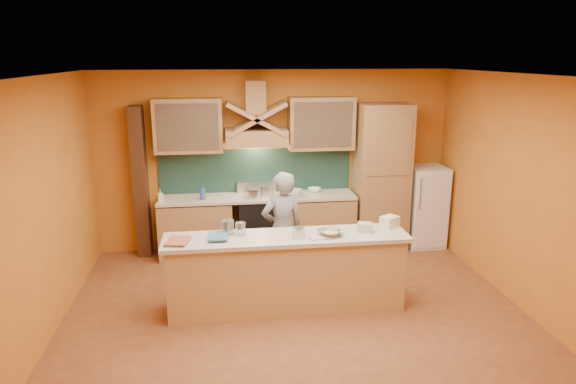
{
  "coord_description": "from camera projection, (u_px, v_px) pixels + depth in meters",
  "views": [
    {
      "loc": [
        -0.84,
        -5.37,
        3.01
      ],
      "look_at": [
        -0.0,
        0.9,
        1.32
      ],
      "focal_mm": 32.0,
      "sensor_mm": 36.0,
      "label": 1
    }
  ],
  "objects": [
    {
      "name": "floor",
      "position": [
        298.0,
        320.0,
        6.03
      ],
      "size": [
        5.5,
        5.0,
        0.01
      ],
      "primitive_type": "cube",
      "color": "brown",
      "rests_on": "ground"
    },
    {
      "name": "ceiling",
      "position": [
        300.0,
        76.0,
        5.3
      ],
      "size": [
        5.5,
        5.0,
        0.01
      ],
      "primitive_type": "cube",
      "color": "white",
      "rests_on": "wall_back"
    },
    {
      "name": "wall_back",
      "position": [
        275.0,
        161.0,
        8.06
      ],
      "size": [
        5.5,
        0.02,
        2.8
      ],
      "primitive_type": "cube",
      "color": "orange",
      "rests_on": "floor"
    },
    {
      "name": "wall_front",
      "position": [
        358.0,
        316.0,
        3.27
      ],
      "size": [
        5.5,
        0.02,
        2.8
      ],
      "primitive_type": "cube",
      "color": "orange",
      "rests_on": "floor"
    },
    {
      "name": "wall_left",
      "position": [
        37.0,
        216.0,
        5.32
      ],
      "size": [
        0.02,
        5.0,
        2.8
      ],
      "primitive_type": "cube",
      "color": "orange",
      "rests_on": "floor"
    },
    {
      "name": "wall_right",
      "position": [
        530.0,
        197.0,
        6.02
      ],
      "size": [
        0.02,
        5.0,
        2.8
      ],
      "primitive_type": "cube",
      "color": "orange",
      "rests_on": "floor"
    },
    {
      "name": "base_cabinet_left",
      "position": [
        196.0,
        229.0,
        7.86
      ],
      "size": [
        1.1,
        0.6,
        0.86
      ],
      "primitive_type": "cube",
      "color": "#A97D4D",
      "rests_on": "floor"
    },
    {
      "name": "base_cabinet_right",
      "position": [
        318.0,
        224.0,
        8.11
      ],
      "size": [
        1.1,
        0.6,
        0.86
      ],
      "primitive_type": "cube",
      "color": "#A97D4D",
      "rests_on": "floor"
    },
    {
      "name": "counter_top",
      "position": [
        258.0,
        197.0,
        7.86
      ],
      "size": [
        3.0,
        0.62,
        0.04
      ],
      "primitive_type": "cube",
      "color": "beige",
      "rests_on": "base_cabinet_left"
    },
    {
      "name": "stove",
      "position": [
        258.0,
        225.0,
        7.98
      ],
      "size": [
        0.6,
        0.58,
        0.9
      ],
      "primitive_type": "cube",
      "color": "black",
      "rests_on": "floor"
    },
    {
      "name": "backsplash",
      "position": [
        256.0,
        171.0,
        8.05
      ],
      "size": [
        3.0,
        0.03,
        0.7
      ],
      "primitive_type": "cube",
      "color": "#18352F",
      "rests_on": "wall_back"
    },
    {
      "name": "range_hood",
      "position": [
        256.0,
        137.0,
        7.67
      ],
      "size": [
        0.92,
        0.5,
        0.24
      ],
      "primitive_type": "cube",
      "color": "#A97D4D",
      "rests_on": "wall_back"
    },
    {
      "name": "hood_chimney",
      "position": [
        255.0,
        97.0,
        7.62
      ],
      "size": [
        0.3,
        0.3,
        0.5
      ],
      "primitive_type": "cube",
      "color": "#A97D4D",
      "rests_on": "wall_back"
    },
    {
      "name": "upper_cabinet_left",
      "position": [
        188.0,
        126.0,
        7.57
      ],
      "size": [
        1.0,
        0.35,
        0.8
      ],
      "primitive_type": "cube",
      "color": "#A97D4D",
      "rests_on": "wall_back"
    },
    {
      "name": "upper_cabinet_right",
      "position": [
        321.0,
        123.0,
        7.83
      ],
      "size": [
        1.0,
        0.35,
        0.8
      ],
      "primitive_type": "cube",
      "color": "#A97D4D",
      "rests_on": "wall_back"
    },
    {
      "name": "pantry_column",
      "position": [
        381.0,
        177.0,
        8.05
      ],
      "size": [
        0.8,
        0.6,
        2.3
      ],
      "primitive_type": "cube",
      "color": "#A97D4D",
      "rests_on": "floor"
    },
    {
      "name": "fridge",
      "position": [
        425.0,
        206.0,
        8.27
      ],
      "size": [
        0.58,
        0.6,
        1.3
      ],
      "primitive_type": "cube",
      "color": "white",
      "rests_on": "floor"
    },
    {
      "name": "trim_column_left",
      "position": [
        141.0,
        183.0,
        7.72
      ],
      "size": [
        0.2,
        0.3,
        2.3
      ],
      "primitive_type": "cube",
      "color": "#472816",
      "rests_on": "floor"
    },
    {
      "name": "island_body",
      "position": [
        286.0,
        275.0,
        6.19
      ],
      "size": [
        2.8,
        0.55,
        0.88
      ],
      "primitive_type": "cube",
      "color": "tan",
      "rests_on": "floor"
    },
    {
      "name": "island_top",
      "position": [
        286.0,
        238.0,
        6.06
      ],
      "size": [
        2.9,
        0.62,
        0.05
      ],
      "primitive_type": "cube",
      "color": "beige",
      "rests_on": "island_body"
    },
    {
      "name": "person",
      "position": [
        282.0,
        230.0,
        6.75
      ],
      "size": [
        0.65,
        0.51,
        1.57
      ],
      "primitive_type": "imported",
      "rotation": [
        0.0,
        0.0,
        3.41
      ],
      "color": "gray",
      "rests_on": "floor"
    },
    {
      "name": "pot_large",
      "position": [
        253.0,
        194.0,
        7.74
      ],
      "size": [
        0.29,
        0.29,
        0.14
      ],
      "primitive_type": "cylinder",
      "rotation": [
        0.0,
        0.0,
        0.21
      ],
      "color": "silver",
      "rests_on": "stove"
    },
    {
      "name": "pot_small",
      "position": [
        266.0,
        192.0,
        7.88
      ],
      "size": [
        0.25,
        0.25,
        0.15
      ],
      "primitive_type": "cylinder",
      "rotation": [
        0.0,
        0.0,
        -0.19
      ],
      "color": "silver",
      "rests_on": "stove"
    },
    {
      "name": "soap_bottle_a",
      "position": [
        160.0,
        195.0,
        7.53
      ],
      "size": [
        0.11,
        0.11,
        0.18
      ],
      "primitive_type": "imported",
      "rotation": [
        0.0,
        0.0,
        0.38
      ],
      "color": "silver",
      "rests_on": "counter_top"
    },
    {
      "name": "soap_bottle_b",
      "position": [
        202.0,
        192.0,
        7.63
      ],
      "size": [
        0.11,
        0.11,
        0.24
      ],
      "primitive_type": "imported",
      "rotation": [
        0.0,
        0.0,
        0.2
      ],
      "color": "#315687",
      "rests_on": "counter_top"
    },
    {
      "name": "bowl_back",
      "position": [
        314.0,
        190.0,
        8.08
      ],
      "size": [
        0.27,
        0.27,
        0.06
      ],
      "primitive_type": "imported",
      "rotation": [
        0.0,
        0.0,
        -0.41
      ],
      "color": "white",
      "rests_on": "counter_top"
    },
    {
      "name": "dish_rack",
      "position": [
        290.0,
        193.0,
        7.8
      ],
      "size": [
        0.37,
        0.34,
        0.11
      ],
      "primitive_type": "cube",
      "rotation": [
        0.0,
        0.0,
        -0.38
      ],
      "color": "silver",
      "rests_on": "counter_top"
    },
    {
      "name": "book_lower",
      "position": [
        168.0,
        241.0,
        5.84
      ],
      "size": [
        0.3,
        0.37,
        0.03
      ],
      "primitive_type": "imported",
      "rotation": [
        0.0,
        0.0,
        -0.2
      ],
      "color": "#A5573A",
      "rests_on": "island_top"
    },
    {
      "name": "book_upper",
      "position": [
        209.0,
        236.0,
        5.94
      ],
      "size": [
        0.24,
        0.32,
        0.02
      ],
      "primitive_type": "imported",
      "rotation": [
        0.0,
        0.0,
        -0.05
      ],
      "color": "teal",
      "rests_on": "island_top"
    },
    {
      "name": "jar_large",
      "position": [
        228.0,
        227.0,
        6.1
      ],
      "size": [
        0.18,
        0.18,
        0.17
      ],
      "primitive_type": "cylinder",
      "rotation": [
        0.0,
        0.0,
        0.2
      ],
      "color": "silver",
      "rests_on": "island_top"
    },
    {
      "name": "jar_small",
      "position": [
        240.0,
        229.0,
        6.07
      ],
      "size": [
        0.13,
        0.13,
        0.15
      ],
      "primitive_type": "cylinder",
      "rotation": [
        0.0,
        0.0,
        -0.11
      ],
      "color": "silver",
      "rests_on": "island_top"
    },
    {
      "name": "kitchen_scale",
      "position": [
        299.0,
        233.0,
        5.99
      ],
      "size": [
        0.14,
        0.14,
        0.11
      ],
      "primitive_type": "cube",
      "rotation": [
        0.0,
        0.0,
        -0.01
      ],
      "color": "silver",
      "rests_on": "island_top"
    },
    {
      "name": "mixing_bowl",
      "position": [
        330.0,
        233.0,
        6.05
      ],
      "size": [
        0.35,
        0.35,
        0.07
      ],
      "primitive_type": "imported",
      "rotation": [
        0.0,
        0.0,
        0.38
      ],
      "color": "silver",
      "rests_on": "island_top"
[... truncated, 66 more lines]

